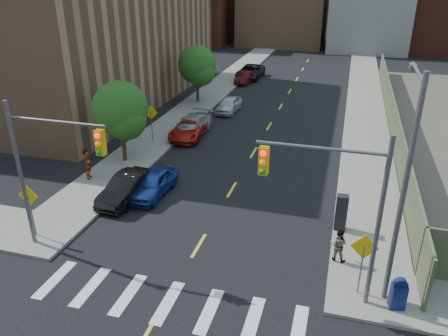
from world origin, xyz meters
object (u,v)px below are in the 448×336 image
Objects in this scene: parked_car_blue at (153,183)px; payphone at (341,212)px; parked_car_black at (127,188)px; pedestrian_west at (88,164)px; mailbox at (398,294)px; pedestrian_east at (338,245)px; parked_car_silver at (191,126)px; parked_car_red at (189,129)px; parked_car_white at (229,105)px; parked_car_maroon at (245,77)px; parked_car_grey at (250,72)px.

parked_car_blue is 2.24× the size of payphone.
parked_car_black is 3.80m from pedestrian_west.
payphone is at bearing 100.30° from mailbox.
parked_car_blue is 11.15m from pedestrian_east.
parked_car_silver is 16.24m from payphone.
parked_car_blue is 10.56m from payphone.
parked_car_blue reaches higher than parked_car_red.
mailbox is 0.86× the size of pedestrian_east.
parked_car_silver is (0.00, 0.56, 0.06)m from parked_car_red.
parked_car_white is 11.39m from parked_car_maroon.
parked_car_white is at bearing 90.85° from parked_car_black.
parked_car_blue is at bearing -120.01° from pedestrian_west.
parked_car_blue is 30.72m from parked_car_grey.
parked_car_white is 23.08m from pedestrian_east.
pedestrian_west is at bearing -105.38° from parked_car_silver.
parked_car_white is 14.00m from parked_car_grey.
payphone reaches higher than parked_car_silver.
parked_car_blue is at bearing -83.60° from parked_car_maroon.
parked_car_black reaches higher than parked_car_maroon.
payphone is at bearing -79.08° from pedestrian_east.
parked_car_red is (-0.16, 10.45, -0.05)m from parked_car_black.
parked_car_silver is 18.01m from parked_car_maroon.
pedestrian_east is (-2.31, 2.45, 0.13)m from mailbox.
parked_car_red is 0.87× the size of parked_car_grey.
mailbox is at bearing -57.59° from parked_car_white.
payphone is 0.96× the size of pedestrian_west.
parked_car_silver reaches higher than parked_car_blue.
parked_car_red is at bearing 134.90° from payphone.
parked_car_white is 26.33m from mailbox.
pedestrian_west reaches higher than parked_car_grey.
parked_car_black is 29.02m from parked_car_maroon.
mailbox is at bearing 144.30° from pedestrian_east.
parked_car_blue is at bearing -85.81° from parked_car_grey.
parked_car_silver is at bearing 95.01° from parked_car_black.
pedestrian_west is (-4.58, 0.62, 0.40)m from parked_car_blue.
parked_car_white is at bearing 92.95° from parked_car_blue.
pedestrian_east is at bearing -65.91° from parked_car_maroon.
pedestrian_west reaches higher than parked_car_red.
mailbox is (12.92, -22.94, 0.11)m from parked_car_white.
parked_car_blue reaches higher than parked_car_white.
payphone is 15.18m from pedestrian_west.
parked_car_red is 18.57m from parked_car_maroon.
parked_car_red is at bearing -86.24° from parked_car_silver.
parked_car_silver reaches higher than parked_car_black.
pedestrian_west is (-3.28, -30.08, 0.32)m from parked_car_grey.
parked_car_maroon is (-1.30, 28.08, -0.05)m from parked_car_blue.
parked_car_grey is at bearing 97.89° from parked_car_white.
parked_car_white is 2.58× the size of pedestrian_east.
pedestrian_east is at bearing -59.62° from parked_car_white.
pedestrian_west reaches higher than parked_car_silver.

